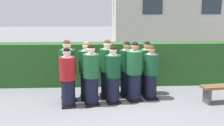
{
  "coord_description": "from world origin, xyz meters",
  "views": [
    {
      "loc": [
        -0.37,
        -6.99,
        2.56
      ],
      "look_at": [
        0.0,
        0.25,
        1.05
      ],
      "focal_mm": 42.91,
      "sensor_mm": 36.0,
      "label": 1
    }
  ],
  "objects_px": {
    "student_front_row_1": "(91,76)",
    "student_front_row_3": "(134,73)",
    "student_rear_row_0": "(68,72)",
    "student_rear_row_1": "(87,72)",
    "student_front_row_2": "(113,76)",
    "student_front_row_4": "(151,74)",
    "student_rear_row_2": "(107,70)",
    "student_rear_row_3": "(127,70)",
    "student_in_red_blazer": "(68,79)",
    "student_rear_row_4": "(146,69)"
  },
  "relations": [
    {
      "from": "student_in_red_blazer",
      "to": "student_rear_row_4",
      "type": "relative_size",
      "value": 0.98
    },
    {
      "from": "student_rear_row_1",
      "to": "student_front_row_1",
      "type": "bearing_deg",
      "value": -74.12
    },
    {
      "from": "student_front_row_4",
      "to": "student_rear_row_4",
      "type": "xyz_separation_m",
      "value": [
        -0.05,
        0.45,
        0.03
      ]
    },
    {
      "from": "student_front_row_1",
      "to": "student_rear_row_4",
      "type": "relative_size",
      "value": 1.02
    },
    {
      "from": "student_in_red_blazer",
      "to": "student_front_row_4",
      "type": "bearing_deg",
      "value": 12.28
    },
    {
      "from": "student_front_row_4",
      "to": "student_front_row_2",
      "type": "bearing_deg",
      "value": -165.83
    },
    {
      "from": "student_front_row_2",
      "to": "student_front_row_4",
      "type": "distance_m",
      "value": 1.12
    },
    {
      "from": "student_front_row_3",
      "to": "student_rear_row_3",
      "type": "distance_m",
      "value": 0.47
    },
    {
      "from": "student_front_row_1",
      "to": "student_front_row_3",
      "type": "xyz_separation_m",
      "value": [
        1.17,
        0.27,
        0.01
      ]
    },
    {
      "from": "student_front_row_1",
      "to": "student_rear_row_2",
      "type": "bearing_deg",
      "value": 53.82
    },
    {
      "from": "student_rear_row_1",
      "to": "student_rear_row_4",
      "type": "distance_m",
      "value": 1.79
    },
    {
      "from": "student_rear_row_1",
      "to": "student_rear_row_2",
      "type": "height_order",
      "value": "student_rear_row_2"
    },
    {
      "from": "student_in_red_blazer",
      "to": "student_front_row_1",
      "type": "xyz_separation_m",
      "value": [
        0.61,
        0.09,
        0.03
      ]
    },
    {
      "from": "student_front_row_2",
      "to": "student_rear_row_1",
      "type": "bearing_deg",
      "value": 152.7
    },
    {
      "from": "student_rear_row_0",
      "to": "student_rear_row_3",
      "type": "height_order",
      "value": "student_rear_row_0"
    },
    {
      "from": "student_rear_row_0",
      "to": "student_rear_row_1",
      "type": "bearing_deg",
      "value": 13.45
    },
    {
      "from": "student_front_row_2",
      "to": "student_rear_row_4",
      "type": "bearing_deg",
      "value": 34.83
    },
    {
      "from": "student_rear_row_3",
      "to": "student_rear_row_4",
      "type": "xyz_separation_m",
      "value": [
        0.61,
        0.14,
        -0.01
      ]
    },
    {
      "from": "student_rear_row_2",
      "to": "student_rear_row_3",
      "type": "distance_m",
      "value": 0.58
    },
    {
      "from": "student_rear_row_4",
      "to": "student_rear_row_2",
      "type": "bearing_deg",
      "value": -168.31
    },
    {
      "from": "student_front_row_3",
      "to": "student_rear_row_1",
      "type": "relative_size",
      "value": 1.01
    },
    {
      "from": "student_rear_row_3",
      "to": "student_in_red_blazer",
      "type": "bearing_deg",
      "value": -153.62
    },
    {
      "from": "student_rear_row_1",
      "to": "student_rear_row_3",
      "type": "relative_size",
      "value": 1.02
    },
    {
      "from": "student_front_row_1",
      "to": "student_front_row_2",
      "type": "xyz_separation_m",
      "value": [
        0.58,
        0.13,
        -0.03
      ]
    },
    {
      "from": "student_front_row_2",
      "to": "student_front_row_3",
      "type": "height_order",
      "value": "student_front_row_3"
    },
    {
      "from": "student_in_red_blazer",
      "to": "student_front_row_3",
      "type": "xyz_separation_m",
      "value": [
        1.79,
        0.37,
        0.05
      ]
    },
    {
      "from": "student_rear_row_2",
      "to": "student_rear_row_3",
      "type": "xyz_separation_m",
      "value": [
        0.57,
        0.1,
        -0.03
      ]
    },
    {
      "from": "student_front_row_4",
      "to": "student_front_row_3",
      "type": "bearing_deg",
      "value": -165.21
    },
    {
      "from": "student_rear_row_1",
      "to": "student_rear_row_4",
      "type": "xyz_separation_m",
      "value": [
        1.76,
        0.35,
        -0.02
      ]
    },
    {
      "from": "student_front_row_3",
      "to": "student_in_red_blazer",
      "type": "bearing_deg",
      "value": -168.42
    },
    {
      "from": "student_rear_row_0",
      "to": "student_rear_row_2",
      "type": "xyz_separation_m",
      "value": [
        1.1,
        0.23,
        -0.01
      ]
    },
    {
      "from": "student_rear_row_1",
      "to": "student_rear_row_2",
      "type": "xyz_separation_m",
      "value": [
        0.59,
        0.11,
        0.02
      ]
    },
    {
      "from": "student_in_red_blazer",
      "to": "student_front_row_2",
      "type": "xyz_separation_m",
      "value": [
        1.19,
        0.22,
        -0.0
      ]
    },
    {
      "from": "student_front_row_2",
      "to": "student_front_row_4",
      "type": "height_order",
      "value": "student_front_row_2"
    },
    {
      "from": "student_rear_row_0",
      "to": "student_rear_row_1",
      "type": "distance_m",
      "value": 0.53
    },
    {
      "from": "student_rear_row_4",
      "to": "student_front_row_4",
      "type": "bearing_deg",
      "value": -83.63
    },
    {
      "from": "student_front_row_4",
      "to": "student_rear_row_0",
      "type": "height_order",
      "value": "student_rear_row_0"
    },
    {
      "from": "student_in_red_blazer",
      "to": "student_front_row_2",
      "type": "relative_size",
      "value": 1.0
    },
    {
      "from": "student_front_row_2",
      "to": "student_front_row_1",
      "type": "bearing_deg",
      "value": -167.62
    },
    {
      "from": "student_front_row_2",
      "to": "student_rear_row_3",
      "type": "height_order",
      "value": "student_rear_row_3"
    },
    {
      "from": "student_front_row_1",
      "to": "student_front_row_3",
      "type": "bearing_deg",
      "value": 13.03
    },
    {
      "from": "student_front_row_3",
      "to": "student_front_row_2",
      "type": "bearing_deg",
      "value": -166.34
    },
    {
      "from": "student_front_row_2",
      "to": "student_rear_row_1",
      "type": "xyz_separation_m",
      "value": [
        -0.72,
        0.37,
        0.04
      ]
    },
    {
      "from": "student_rear_row_3",
      "to": "student_rear_row_2",
      "type": "bearing_deg",
      "value": -169.53
    },
    {
      "from": "student_in_red_blazer",
      "to": "student_rear_row_0",
      "type": "height_order",
      "value": "student_rear_row_0"
    },
    {
      "from": "student_front_row_3",
      "to": "student_rear_row_0",
      "type": "distance_m",
      "value": 1.84
    },
    {
      "from": "student_in_red_blazer",
      "to": "student_rear_row_3",
      "type": "relative_size",
      "value": 0.97
    },
    {
      "from": "student_front_row_1",
      "to": "student_rear_row_2",
      "type": "height_order",
      "value": "student_rear_row_2"
    },
    {
      "from": "student_front_row_4",
      "to": "student_rear_row_1",
      "type": "height_order",
      "value": "student_rear_row_1"
    },
    {
      "from": "student_rear_row_4",
      "to": "student_front_row_1",
      "type": "bearing_deg",
      "value": -152.3
    }
  ]
}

